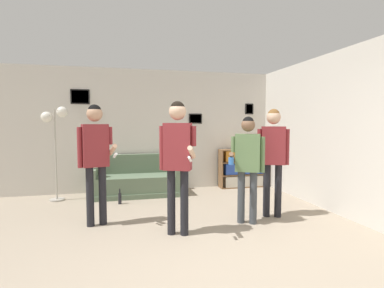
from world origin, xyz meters
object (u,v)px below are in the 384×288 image
(bottle_on_floor, at_px, (120,198))
(couch, at_px, (136,181))
(floor_lamp, at_px, (55,126))
(person_spectator_near_bookshelf, at_px, (273,151))
(bookshelf, at_px, (243,168))
(person_watcher_holding_cup, at_px, (248,159))
(drinking_cup, at_px, (239,147))
(person_player_foreground_center, at_px, (178,152))
(person_player_foreground_left, at_px, (95,151))

(bottle_on_floor, bearing_deg, couch, 63.79)
(floor_lamp, relative_size, person_spectator_near_bookshelf, 1.06)
(bottle_on_floor, bearing_deg, bookshelf, 17.29)
(bookshelf, xyz_separation_m, person_watcher_holding_cup, (-0.96, -2.44, 0.53))
(person_spectator_near_bookshelf, relative_size, drinking_cup, 18.51)
(bookshelf, bearing_deg, floor_lamp, -175.34)
(bookshelf, height_order, person_player_foreground_center, person_player_foreground_center)
(bookshelf, bearing_deg, drinking_cup, 179.94)
(bottle_on_floor, bearing_deg, person_player_foreground_left, -106.37)
(floor_lamp, bearing_deg, person_spectator_near_bookshelf, -27.92)
(person_watcher_holding_cup, height_order, person_spectator_near_bookshelf, person_spectator_near_bookshelf)
(person_player_foreground_left, distance_m, bottle_on_floor, 1.54)
(bookshelf, height_order, floor_lamp, floor_lamp)
(person_watcher_holding_cup, relative_size, drinking_cup, 17.14)
(floor_lamp, distance_m, person_spectator_near_bookshelf, 4.09)
(floor_lamp, bearing_deg, drinking_cup, 4.79)
(bookshelf, relative_size, person_player_foreground_center, 0.62)
(couch, distance_m, bookshelf, 2.51)
(couch, xyz_separation_m, floor_lamp, (-1.53, -0.13, 1.17))
(person_player_foreground_center, bearing_deg, floor_lamp, 130.27)
(couch, height_order, bookshelf, bookshelf)
(couch, distance_m, bottle_on_floor, 0.78)
(bookshelf, bearing_deg, person_spectator_near_bookshelf, -101.07)
(person_player_foreground_left, distance_m, person_spectator_near_bookshelf, 2.74)
(floor_lamp, height_order, person_watcher_holding_cup, floor_lamp)
(person_player_foreground_center, height_order, bottle_on_floor, person_player_foreground_center)
(floor_lamp, height_order, bottle_on_floor, floor_lamp)
(person_spectator_near_bookshelf, bearing_deg, person_player_foreground_center, -165.70)
(couch, relative_size, person_player_foreground_left, 1.01)
(person_watcher_holding_cup, distance_m, person_spectator_near_bookshelf, 0.57)
(bottle_on_floor, bearing_deg, person_watcher_holding_cup, -39.75)
(person_player_foreground_left, height_order, person_player_foreground_center, person_player_foreground_center)
(couch, bearing_deg, person_player_foreground_center, -79.97)
(person_player_foreground_center, relative_size, drinking_cup, 19.20)
(drinking_cup, bearing_deg, floor_lamp, -175.21)
(couch, xyz_separation_m, bottle_on_floor, (-0.33, -0.68, -0.17))
(person_watcher_holding_cup, bearing_deg, person_player_foreground_left, 168.82)
(person_player_foreground_left, height_order, drinking_cup, person_player_foreground_left)
(person_player_foreground_left, xyz_separation_m, drinking_cup, (3.05, 2.00, -0.16))
(person_spectator_near_bookshelf, bearing_deg, couch, 135.41)
(couch, distance_m, person_player_foreground_left, 2.09)
(bookshelf, relative_size, drinking_cup, 11.98)
(person_spectator_near_bookshelf, bearing_deg, person_player_foreground_left, 175.16)
(floor_lamp, xyz_separation_m, person_spectator_near_bookshelf, (3.59, -1.90, -0.38))
(couch, height_order, person_watcher_holding_cup, person_watcher_holding_cup)
(person_player_foreground_center, bearing_deg, person_spectator_near_bookshelf, 14.30)
(drinking_cup, bearing_deg, person_spectator_near_bookshelf, -98.39)
(bottle_on_floor, bearing_deg, floor_lamp, 155.19)
(bottle_on_floor, bearing_deg, person_player_foreground_center, -66.51)
(bookshelf, distance_m, person_watcher_holding_cup, 2.67)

